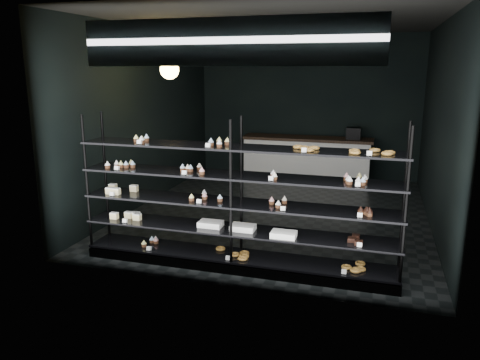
{
  "coord_description": "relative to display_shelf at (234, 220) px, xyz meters",
  "views": [
    {
      "loc": [
        1.61,
        -7.76,
        2.49
      ],
      "look_at": [
        -0.14,
        -1.9,
        1.01
      ],
      "focal_mm": 35.0,
      "sensor_mm": 36.0,
      "label": 1
    }
  ],
  "objects": [
    {
      "name": "pendant_lamp",
      "position": [
        -1.54,
        1.55,
        1.82
      ],
      "size": [
        0.3,
        0.3,
        0.88
      ],
      "color": "black",
      "rests_on": "room"
    },
    {
      "name": "signage",
      "position": [
        0.05,
        -0.48,
        2.12
      ],
      "size": [
        3.3,
        0.05,
        0.5
      ],
      "color": "#0E1046",
      "rests_on": "room"
    },
    {
      "name": "service_counter",
      "position": [
        0.17,
        4.95,
        -0.13
      ],
      "size": [
        2.85,
        0.65,
        1.23
      ],
      "color": "silver",
      "rests_on": "room"
    },
    {
      "name": "display_shelf",
      "position": [
        0.0,
        0.0,
        0.0
      ],
      "size": [
        4.0,
        0.5,
        1.91
      ],
      "color": "black",
      "rests_on": "room"
    },
    {
      "name": "room",
      "position": [
        0.05,
        2.45,
        0.97
      ],
      "size": [
        5.01,
        6.01,
        3.2
      ],
      "color": "black",
      "rests_on": "ground"
    }
  ]
}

